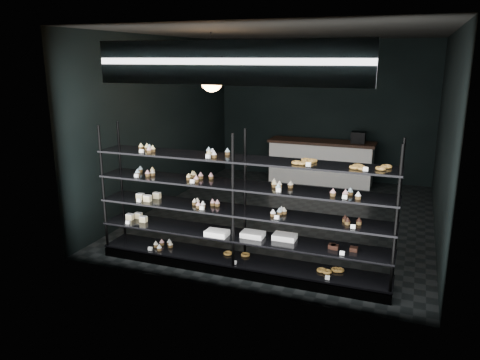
# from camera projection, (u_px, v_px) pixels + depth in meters

# --- Properties ---
(room) EXTENTS (5.01, 6.01, 3.20)m
(room) POSITION_uv_depth(u_px,v_px,m) (290.00, 129.00, 8.17)
(room) COLOR black
(room) RESTS_ON ground
(display_shelf) EXTENTS (4.00, 0.50, 1.91)m
(display_shelf) POSITION_uv_depth(u_px,v_px,m) (237.00, 226.00, 6.22)
(display_shelf) COLOR black
(display_shelf) RESTS_ON room
(signage) EXTENTS (3.30, 0.05, 0.50)m
(signage) POSITION_uv_depth(u_px,v_px,m) (225.00, 63.00, 5.23)
(signage) COLOR #0C123F
(signage) RESTS_ON room
(pendant_lamp) EXTENTS (0.33, 0.33, 0.90)m
(pendant_lamp) POSITION_uv_depth(u_px,v_px,m) (212.00, 81.00, 7.22)
(pendant_lamp) COLOR black
(pendant_lamp) RESTS_ON room
(service_counter) EXTENTS (2.38, 0.65, 1.23)m
(service_counter) POSITION_uv_depth(u_px,v_px,m) (321.00, 161.00, 10.67)
(service_counter) COLOR silver
(service_counter) RESTS_ON room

